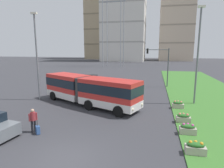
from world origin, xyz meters
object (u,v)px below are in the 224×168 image
at_px(streetlight_left, 37,54).
at_px(flower_planter_2, 183,118).
at_px(articulated_bus, 88,90).
at_px(rolling_suitcase, 38,130).
at_px(traffic_light_far_right, 161,61).
at_px(car_silver_hatch, 90,80).
at_px(pedestrian_crossing, 33,119).
at_px(apartment_tower_west, 100,17).
at_px(flower_planter_1, 188,129).
at_px(apartment_tower_centre, 176,27).
at_px(streetlight_median, 198,53).
at_px(flower_planter_0, 195,148).
at_px(apartment_tower_westcentre, 124,6).
at_px(flower_planter_3, 178,105).

bearing_deg(streetlight_left, flower_planter_2, -14.01).
xyz_separation_m(articulated_bus, rolling_suitcase, (-1.02, -7.63, -1.34)).
height_order(rolling_suitcase, traffic_light_far_right, traffic_light_far_right).
xyz_separation_m(rolling_suitcase, traffic_light_far_right, (8.63, 19.58, 3.79)).
distance_m(car_silver_hatch, flower_planter_2, 19.68).
relative_size(flower_planter_2, traffic_light_far_right, 0.18).
relative_size(pedestrian_crossing, apartment_tower_west, 0.03).
distance_m(flower_planter_1, apartment_tower_centre, 99.21).
xyz_separation_m(rolling_suitcase, apartment_tower_west, (-26.74, 109.24, 25.85)).
relative_size(flower_planter_1, streetlight_left, 0.11).
xyz_separation_m(articulated_bus, streetlight_left, (-6.26, 0.62, 3.70)).
bearing_deg(streetlight_median, flower_planter_0, -99.98).
bearing_deg(car_silver_hatch, flower_planter_0, -56.60).
bearing_deg(apartment_tower_westcentre, flower_planter_1, -77.90).
relative_size(pedestrian_crossing, flower_planter_0, 1.58).
xyz_separation_m(flower_planter_1, apartment_tower_centre, (7.82, 97.39, 17.26)).
bearing_deg(streetlight_left, articulated_bus, -5.66).
bearing_deg(traffic_light_far_right, flower_planter_2, -84.20).
relative_size(rolling_suitcase, flower_planter_3, 0.88).
bearing_deg(car_silver_hatch, streetlight_median, -30.78).
bearing_deg(streetlight_left, apartment_tower_west, 102.02).
bearing_deg(flower_planter_3, car_silver_hatch, 139.69).
relative_size(flower_planter_1, flower_planter_3, 1.00).
relative_size(flower_planter_2, apartment_tower_west, 0.02).
height_order(flower_planter_1, apartment_tower_centre, apartment_tower_centre).
distance_m(car_silver_hatch, apartment_tower_west, 96.56).
xyz_separation_m(streetlight_median, apartment_tower_centre, (5.92, 89.22, 12.17)).
relative_size(flower_planter_1, streetlight_median, 0.11).
distance_m(traffic_light_far_right, apartment_tower_westcentre, 74.04).
bearing_deg(flower_planter_3, pedestrian_crossing, -142.87).
distance_m(rolling_suitcase, streetlight_left, 11.00).
bearing_deg(rolling_suitcase, streetlight_median, 40.69).
relative_size(apartment_tower_westcentre, apartment_tower_centre, 1.53).
height_order(articulated_bus, traffic_light_far_right, traffic_light_far_right).
height_order(articulated_bus, apartment_tower_westcentre, apartment_tower_westcentre).
xyz_separation_m(flower_planter_2, apartment_tower_west, (-36.91, 104.84, 25.74)).
bearing_deg(streetlight_median, car_silver_hatch, 149.22).
xyz_separation_m(flower_planter_3, apartment_tower_centre, (7.82, 91.36, 17.26)).
xyz_separation_m(flower_planter_3, streetlight_left, (-15.41, 0.02, 4.92)).
relative_size(pedestrian_crossing, flower_planter_1, 1.58).
height_order(flower_planter_3, streetlight_left, streetlight_left).
xyz_separation_m(articulated_bus, streetlight_median, (11.05, 2.74, 3.86)).
xyz_separation_m(rolling_suitcase, flower_planter_0, (10.17, -0.42, 0.11)).
relative_size(pedestrian_crossing, apartment_tower_centre, 0.05).
height_order(rolling_suitcase, flower_planter_2, rolling_suitcase).
xyz_separation_m(pedestrian_crossing, rolling_suitcase, (0.45, -0.20, -0.69)).
relative_size(flower_planter_3, traffic_light_far_right, 0.18).
bearing_deg(rolling_suitcase, traffic_light_far_right, 66.22).
height_order(articulated_bus, pedestrian_crossing, articulated_bus).
xyz_separation_m(car_silver_hatch, apartment_tower_westcentre, (-5.43, 68.70, 26.34)).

